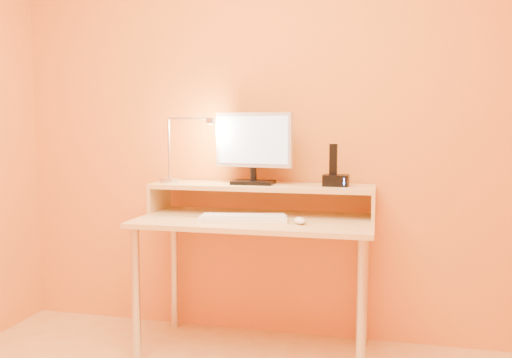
% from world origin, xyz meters
% --- Properties ---
extents(wall_back, '(3.00, 0.04, 2.50)m').
position_xyz_m(wall_back, '(0.00, 1.50, 1.25)').
color(wall_back, orange).
rests_on(wall_back, floor).
extents(desk_leg_fl, '(0.04, 0.04, 0.69)m').
position_xyz_m(desk_leg_fl, '(-0.55, 0.93, 0.35)').
color(desk_leg_fl, silver).
rests_on(desk_leg_fl, floor).
extents(desk_leg_fr, '(0.04, 0.04, 0.69)m').
position_xyz_m(desk_leg_fr, '(0.55, 0.93, 0.35)').
color(desk_leg_fr, silver).
rests_on(desk_leg_fr, floor).
extents(desk_leg_bl, '(0.04, 0.04, 0.69)m').
position_xyz_m(desk_leg_bl, '(-0.55, 1.43, 0.35)').
color(desk_leg_bl, silver).
rests_on(desk_leg_bl, floor).
extents(desk_leg_br, '(0.04, 0.04, 0.69)m').
position_xyz_m(desk_leg_br, '(0.55, 1.43, 0.35)').
color(desk_leg_br, silver).
rests_on(desk_leg_br, floor).
extents(desk_lower, '(1.20, 0.60, 0.02)m').
position_xyz_m(desk_lower, '(0.00, 1.18, 0.71)').
color(desk_lower, '#E9CB7F').
rests_on(desk_lower, floor).
extents(shelf_riser_left, '(0.02, 0.30, 0.14)m').
position_xyz_m(shelf_riser_left, '(-0.59, 1.33, 0.79)').
color(shelf_riser_left, '#E9CB7F').
rests_on(shelf_riser_left, desk_lower).
extents(shelf_riser_right, '(0.02, 0.30, 0.14)m').
position_xyz_m(shelf_riser_right, '(0.59, 1.33, 0.79)').
color(shelf_riser_right, '#E9CB7F').
rests_on(shelf_riser_right, desk_lower).
extents(desk_shelf, '(1.20, 0.30, 0.02)m').
position_xyz_m(desk_shelf, '(0.00, 1.33, 0.87)').
color(desk_shelf, '#E9CB7F').
rests_on(desk_shelf, desk_lower).
extents(monitor_foot, '(0.22, 0.16, 0.02)m').
position_xyz_m(monitor_foot, '(-0.05, 1.33, 0.89)').
color(monitor_foot, black).
rests_on(monitor_foot, desk_shelf).
extents(monitor_neck, '(0.04, 0.04, 0.07)m').
position_xyz_m(monitor_neck, '(-0.05, 1.33, 0.93)').
color(monitor_neck, black).
rests_on(monitor_neck, monitor_foot).
extents(monitor_panel, '(0.43, 0.09, 0.29)m').
position_xyz_m(monitor_panel, '(-0.05, 1.34, 1.12)').
color(monitor_panel, '#B2B1BB').
rests_on(monitor_panel, monitor_neck).
extents(monitor_back, '(0.38, 0.06, 0.25)m').
position_xyz_m(monitor_back, '(-0.05, 1.36, 1.12)').
color(monitor_back, black).
rests_on(monitor_back, monitor_panel).
extents(monitor_screen, '(0.39, 0.05, 0.25)m').
position_xyz_m(monitor_screen, '(-0.05, 1.32, 1.12)').
color(monitor_screen, '#AAC8E2').
rests_on(monitor_screen, monitor_panel).
extents(lamp_base, '(0.10, 0.10, 0.02)m').
position_xyz_m(lamp_base, '(-0.52, 1.30, 0.89)').
color(lamp_base, silver).
rests_on(lamp_base, desk_shelf).
extents(lamp_post, '(0.01, 0.01, 0.33)m').
position_xyz_m(lamp_post, '(-0.52, 1.30, 1.07)').
color(lamp_post, silver).
rests_on(lamp_post, lamp_base).
extents(lamp_arm, '(0.24, 0.01, 0.01)m').
position_xyz_m(lamp_arm, '(-0.40, 1.30, 1.24)').
color(lamp_arm, silver).
rests_on(lamp_arm, lamp_post).
extents(lamp_head, '(0.04, 0.04, 0.03)m').
position_xyz_m(lamp_head, '(-0.28, 1.30, 1.22)').
color(lamp_head, silver).
rests_on(lamp_head, lamp_arm).
extents(lamp_bulb, '(0.03, 0.03, 0.00)m').
position_xyz_m(lamp_bulb, '(-0.28, 1.30, 1.20)').
color(lamp_bulb, '#FFEAC6').
rests_on(lamp_bulb, lamp_head).
extents(phone_dock, '(0.13, 0.11, 0.06)m').
position_xyz_m(phone_dock, '(0.40, 1.33, 0.91)').
color(phone_dock, black).
rests_on(phone_dock, desk_shelf).
extents(phone_handset, '(0.04, 0.03, 0.16)m').
position_xyz_m(phone_handset, '(0.38, 1.33, 1.02)').
color(phone_handset, black).
rests_on(phone_handset, phone_dock).
extents(phone_led, '(0.01, 0.00, 0.04)m').
position_xyz_m(phone_led, '(0.44, 1.28, 0.91)').
color(phone_led, '#3169FB').
rests_on(phone_led, phone_dock).
extents(keyboard, '(0.45, 0.22, 0.02)m').
position_xyz_m(keyboard, '(-0.04, 1.08, 0.73)').
color(keyboard, white).
rests_on(keyboard, desk_lower).
extents(mouse, '(0.08, 0.11, 0.03)m').
position_xyz_m(mouse, '(0.25, 1.07, 0.74)').
color(mouse, white).
rests_on(mouse, desk_lower).
extents(remote_control, '(0.05, 0.16, 0.02)m').
position_xyz_m(remote_control, '(-0.24, 1.09, 0.73)').
color(remote_control, white).
rests_on(remote_control, desk_lower).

